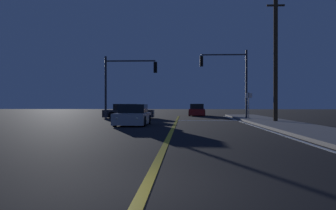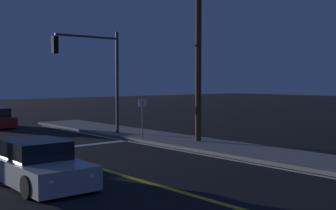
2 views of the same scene
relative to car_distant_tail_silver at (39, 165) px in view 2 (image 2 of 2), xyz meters
The scene contains 7 objects.
lane_line_center 5.46m from the car_distant_tail_silver, 60.68° to the right, with size 0.20×42.27×0.01m, color gold.
lane_line_edge_right 8.96m from the car_distant_tail_silver, 31.99° to the right, with size 0.16×42.27×0.01m, color white.
stop_bar 8.14m from the car_distant_tail_silver, 49.75° to the left, with size 5.17×0.50×0.01m, color white.
car_distant_tail_silver is the anchor object (origin of this frame).
traffic_signal_near_right 11.65m from the car_distant_tail_silver, 49.71° to the left, with size 4.10×0.28×6.00m.
utility_pole_right 11.09m from the car_distant_tail_silver, 16.73° to the left, with size 1.49×0.30×9.72m.
street_sign_corner 10.14m from the car_distant_tail_silver, 34.36° to the left, with size 0.56×0.10×2.25m.
Camera 2 is at (-8.19, 4.69, 3.15)m, focal length 46.25 mm.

